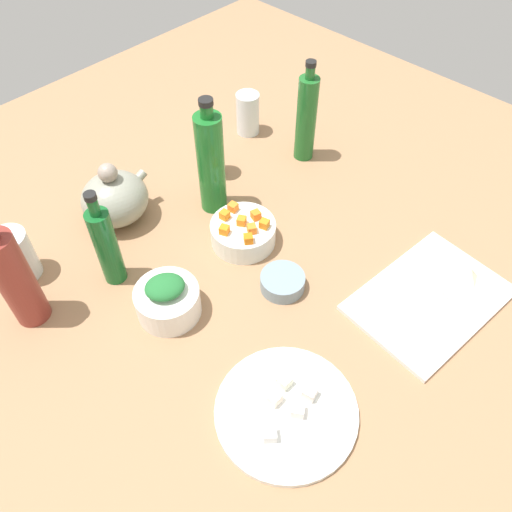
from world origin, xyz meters
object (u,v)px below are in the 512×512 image
object	(u,v)px
drinking_glass_0	(15,255)
drinking_glass_1	(212,153)
cutting_board	(429,299)
bowl_carrots	(243,233)
plate_tofu	(286,412)
bottle_0	(106,245)
bowl_greens	(168,302)
bottle_2	(306,118)
bottle_1	(211,163)
teapot	(115,198)
bowl_small_side	(282,282)
bottle_3	(14,277)
drinking_glass_2	(248,114)

from	to	relation	value
drinking_glass_0	drinking_glass_1	size ratio (longest dim) A/B	0.90
cutting_board	bowl_carrots	size ratio (longest dim) A/B	2.18
plate_tofu	bottle_0	size ratio (longest dim) A/B	1.06
bowl_greens	bottle_2	xyz separation A→B (cm)	(54.84, 12.53, 8.20)
bottle_1	drinking_glass_0	xyz separation A→B (cm)	(-41.15, 13.60, -6.98)
bowl_greens	bottle_1	world-z (taller)	bottle_1
cutting_board	bowl_greens	distance (cm)	51.14
teapot	drinking_glass_1	world-z (taller)	teapot
bowl_carrots	bowl_small_side	xyz separation A→B (cm)	(-3.57, -14.59, -0.94)
bowl_carrots	drinking_glass_0	distance (cm)	46.19
bowl_small_side	bottle_1	bearing A→B (deg)	75.73
cutting_board	bottle_0	xyz separation A→B (cm)	(-39.15, 49.77, 9.13)
bottle_1	bottle_3	distance (cm)	45.27
bowl_carrots	bottle_1	bearing A→B (deg)	75.16
bottle_1	bottle_2	world-z (taller)	bottle_1
cutting_board	teapot	xyz separation A→B (cm)	(-28.17, 63.30, 5.42)
bowl_greens	bottle_3	size ratio (longest dim) A/B	0.46
cutting_board	plate_tofu	xyz separation A→B (cm)	(-37.02, 4.94, 0.10)
bottle_3	drinking_glass_1	bearing A→B (deg)	6.17
drinking_glass_0	bowl_carrots	bearing A→B (deg)	-35.05
bowl_small_side	drinking_glass_2	bearing A→B (deg)	51.79
bowl_small_side	bottle_3	bearing A→B (deg)	141.56
bottle_2	bottle_0	bearing A→B (deg)	177.88
cutting_board	bowl_greens	xyz separation A→B (cm)	(-37.08, 35.13, 2.62)
plate_tofu	drinking_glass_2	size ratio (longest dim) A/B	2.17
bowl_small_side	drinking_glass_0	distance (cm)	53.56
bottle_3	drinking_glass_2	world-z (taller)	bottle_3
bottle_2	bottle_3	distance (cm)	73.72
drinking_glass_0	drinking_glass_1	distance (cm)	49.11
teapot	bottle_0	distance (cm)	17.82
bowl_carrots	bottle_0	xyz separation A→B (cm)	(-25.18, 11.93, 7.07)
plate_tofu	bottle_3	distance (cm)	53.22
bowl_carrots	drinking_glass_0	bearing A→B (deg)	144.95
plate_tofu	drinking_glass_2	bearing A→B (deg)	48.93
bottle_3	bottle_1	bearing A→B (deg)	-3.61
bowl_small_side	bottle_2	distance (cm)	44.00
bowl_greens	drinking_glass_1	xyz separation A→B (cm)	(34.22, 24.15, 2.97)
drinking_glass_0	bottle_0	bearing A→B (deg)	-49.19
bowl_small_side	drinking_glass_2	xyz separation A→B (cm)	(32.94, 41.84, 3.94)
bottle_0	drinking_glass_2	xyz separation A→B (cm)	(54.54, 15.32, -4.07)
bottle_0	plate_tofu	bearing A→B (deg)	-87.29
bowl_carrots	bowl_greens	bearing A→B (deg)	-173.31
bottle_2	bottle_3	size ratio (longest dim) A/B	0.95
bowl_greens	drinking_glass_2	distance (cm)	60.47
drinking_glass_2	drinking_glass_0	bearing A→B (deg)	-179.34
bottle_2	drinking_glass_1	world-z (taller)	bottle_2
bottle_0	drinking_glass_0	size ratio (longest dim) A/B	2.09
plate_tofu	bottle_2	xyz separation A→B (cm)	(54.78, 42.72, 10.73)
cutting_board	plate_tofu	world-z (taller)	plate_tofu
bowl_small_side	bottle_1	world-z (taller)	bottle_1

